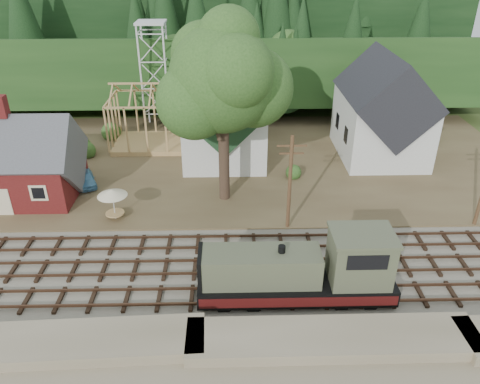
{
  "coord_description": "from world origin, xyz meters",
  "views": [
    {
      "loc": [
        2.5,
        -25.97,
        20.4
      ],
      "look_at": [
        3.26,
        6.0,
        3.0
      ],
      "focal_mm": 35.0,
      "sensor_mm": 36.0,
      "label": 1
    }
  ],
  "objects_px": {
    "car_red": "(378,154)",
    "patio_set": "(112,194)",
    "locomotive": "(304,273)",
    "car_blue": "(86,178)"
  },
  "relations": [
    {
      "from": "locomotive",
      "to": "car_blue",
      "type": "height_order",
      "value": "locomotive"
    },
    {
      "from": "car_blue",
      "to": "car_red",
      "type": "xyz_separation_m",
      "value": [
        28.53,
        4.95,
        -0.01
      ]
    },
    {
      "from": "car_red",
      "to": "locomotive",
      "type": "bearing_deg",
      "value": 173.32
    },
    {
      "from": "locomotive",
      "to": "patio_set",
      "type": "xyz_separation_m",
      "value": [
        -13.91,
        9.74,
        0.42
      ]
    },
    {
      "from": "car_red",
      "to": "patio_set",
      "type": "distance_m",
      "value": 26.98
    },
    {
      "from": "locomotive",
      "to": "car_red",
      "type": "bearing_deg",
      "value": 62.7
    },
    {
      "from": "car_red",
      "to": "patio_set",
      "type": "xyz_separation_m",
      "value": [
        -24.6,
        -10.97,
        1.61
      ]
    },
    {
      "from": "locomotive",
      "to": "car_blue",
      "type": "distance_m",
      "value": 23.83
    },
    {
      "from": "car_blue",
      "to": "patio_set",
      "type": "bearing_deg",
      "value": -80.06
    },
    {
      "from": "locomotive",
      "to": "patio_set",
      "type": "height_order",
      "value": "locomotive"
    }
  ]
}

